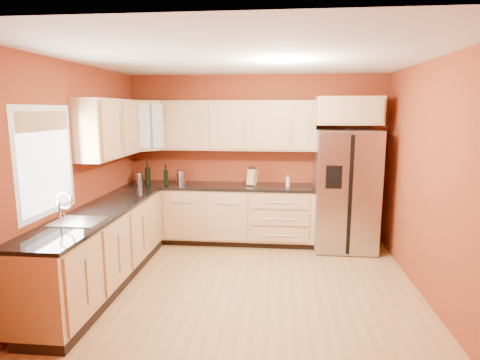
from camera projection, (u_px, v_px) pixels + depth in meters
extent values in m
plane|color=#A3743F|center=(244.00, 291.00, 4.62)|extent=(4.00, 4.00, 0.00)
plane|color=silver|center=(245.00, 57.00, 4.17)|extent=(4.00, 4.00, 0.00)
cube|color=maroon|center=(256.00, 158.00, 6.36)|extent=(4.00, 0.04, 2.60)
cube|color=maroon|center=(216.00, 237.00, 2.44)|extent=(4.00, 0.04, 2.60)
cube|color=maroon|center=(71.00, 177.00, 4.59)|extent=(0.04, 4.00, 2.60)
cube|color=maroon|center=(434.00, 183.00, 4.20)|extent=(0.04, 4.00, 2.60)
cube|color=tan|center=(219.00, 215.00, 6.27)|extent=(2.90, 0.60, 0.88)
cube|color=tan|center=(101.00, 250.00, 4.71)|extent=(0.60, 2.80, 0.88)
cube|color=black|center=(219.00, 186.00, 6.18)|extent=(2.90, 0.62, 0.04)
cube|color=black|center=(99.00, 212.00, 4.63)|extent=(0.62, 2.80, 0.04)
cube|color=tan|center=(239.00, 126.00, 6.13)|extent=(2.30, 0.33, 0.75)
cube|color=tan|center=(109.00, 128.00, 5.20)|extent=(0.33, 1.35, 0.75)
cube|color=tan|center=(145.00, 126.00, 6.11)|extent=(0.67, 0.67, 0.75)
cube|color=tan|center=(348.00, 111.00, 5.80)|extent=(0.92, 0.60, 0.40)
cube|color=#ABABB0|center=(345.00, 190.00, 5.93)|extent=(0.90, 0.75, 1.78)
cube|color=white|center=(46.00, 161.00, 4.06)|extent=(0.03, 0.90, 1.00)
cylinder|color=#ABABB0|center=(139.00, 178.00, 6.24)|extent=(0.12, 0.12, 0.18)
cylinder|color=#ABABB0|center=(181.00, 177.00, 6.27)|extent=(0.13, 0.13, 0.21)
cube|color=tan|center=(252.00, 177.00, 6.14)|extent=(0.15, 0.15, 0.24)
cylinder|color=silver|center=(288.00, 181.00, 6.05)|extent=(0.07, 0.07, 0.17)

